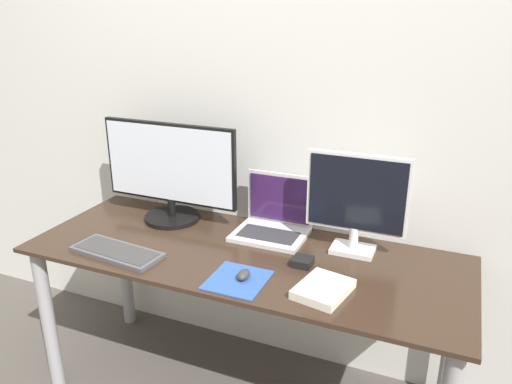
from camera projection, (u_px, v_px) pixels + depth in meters
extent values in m
cube|color=silver|center=(280.00, 104.00, 2.16)|extent=(7.00, 0.05, 2.50)
cube|color=#332319|center=(243.00, 254.00, 2.01)|extent=(1.77, 0.67, 0.02)
cylinder|color=#99999E|center=(48.00, 320.00, 2.20)|extent=(0.06, 0.06, 0.70)
cylinder|color=#99999E|center=(125.00, 265.00, 2.67)|extent=(0.06, 0.06, 0.70)
cylinder|color=#99999E|center=(452.00, 340.00, 2.07)|extent=(0.06, 0.06, 0.70)
cylinder|color=black|center=(172.00, 217.00, 2.31)|extent=(0.25, 0.25, 0.02)
cylinder|color=black|center=(172.00, 207.00, 2.30)|extent=(0.04, 0.04, 0.08)
cube|color=black|center=(170.00, 163.00, 2.23)|extent=(0.65, 0.02, 0.36)
cube|color=silver|center=(168.00, 164.00, 2.22)|extent=(0.63, 0.01, 0.34)
cube|color=silver|center=(353.00, 249.00, 2.01)|extent=(0.17, 0.12, 0.02)
cylinder|color=silver|center=(354.00, 238.00, 1.99)|extent=(0.04, 0.04, 0.09)
cube|color=silver|center=(357.00, 193.00, 1.93)|extent=(0.40, 0.02, 0.31)
cube|color=black|center=(357.00, 194.00, 1.92)|extent=(0.37, 0.01, 0.29)
cube|color=silver|center=(270.00, 235.00, 2.14)|extent=(0.31, 0.24, 0.02)
cube|color=#2D2D33|center=(268.00, 234.00, 2.12)|extent=(0.25, 0.13, 0.00)
cube|color=silver|center=(280.00, 198.00, 2.20)|extent=(0.31, 0.01, 0.23)
cube|color=#331947|center=(279.00, 199.00, 2.19)|extent=(0.27, 0.00, 0.20)
cube|color=#4C4C51|center=(117.00, 252.00, 1.99)|extent=(0.39, 0.19, 0.02)
cube|color=#383838|center=(117.00, 250.00, 1.99)|extent=(0.36, 0.16, 0.00)
cube|color=#2D519E|center=(238.00, 280.00, 1.80)|extent=(0.20, 0.22, 0.00)
ellipsoid|color=#333333|center=(244.00, 275.00, 1.79)|extent=(0.04, 0.07, 0.03)
cube|color=silver|center=(323.00, 289.00, 1.71)|extent=(0.19, 0.23, 0.03)
cube|color=white|center=(323.00, 289.00, 1.71)|extent=(0.19, 0.22, 0.03)
cube|color=black|center=(303.00, 262.00, 1.90)|extent=(0.07, 0.08, 0.03)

